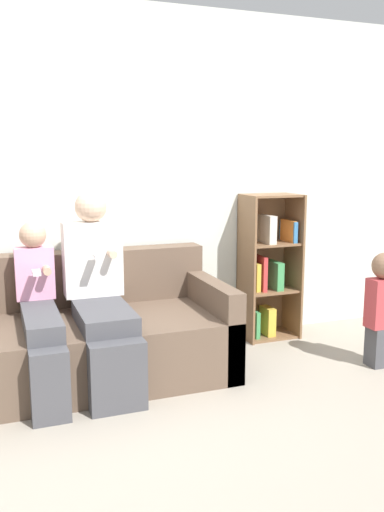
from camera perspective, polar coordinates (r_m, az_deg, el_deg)
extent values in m
plane|color=#9E9384|center=(3.32, -6.60, -15.67)|extent=(14.00, 14.00, 0.00)
cube|color=silver|center=(4.05, -10.69, 7.65)|extent=(10.00, 0.06, 2.55)
cube|color=brown|center=(3.61, -10.52, -10.01)|extent=(1.84, 0.76, 0.41)
cube|color=brown|center=(4.00, -11.81, -5.15)|extent=(1.84, 0.19, 0.80)
cube|color=brown|center=(3.81, 2.33, -7.21)|extent=(0.12, 0.76, 0.61)
cube|color=#47474C|center=(3.22, -7.82, -12.49)|extent=(0.33, 0.12, 0.41)
cube|color=#47474C|center=(3.45, -9.19, -6.36)|extent=(0.33, 0.56, 0.11)
cube|color=white|center=(3.73, -10.44, -0.28)|extent=(0.39, 0.17, 0.50)
sphere|color=beige|center=(3.68, -10.62, 5.12)|extent=(0.21, 0.21, 0.21)
cylinder|color=beige|center=(3.61, -8.42, 0.24)|extent=(0.05, 0.10, 0.05)
cube|color=white|center=(3.54, -9.93, 0.00)|extent=(0.05, 0.12, 0.02)
cube|color=#47474C|center=(3.17, -14.71, -13.14)|extent=(0.21, 0.12, 0.41)
cube|color=#47474C|center=(3.43, -15.56, -6.70)|extent=(0.21, 0.63, 0.11)
cube|color=#E599BC|center=(3.73, -16.23, -1.74)|extent=(0.25, 0.11, 0.35)
sphere|color=tan|center=(3.69, -16.43, 2.15)|extent=(0.17, 0.17, 0.17)
cylinder|color=tan|center=(3.63, -15.05, -1.47)|extent=(0.05, 0.10, 0.05)
cube|color=white|center=(3.57, -16.06, -1.69)|extent=(0.05, 0.12, 0.02)
cube|color=#47474C|center=(4.09, 19.20, -8.94)|extent=(0.18, 0.13, 0.28)
cube|color=#B73D42|center=(4.00, 19.46, -4.67)|extent=(0.22, 0.13, 0.35)
cube|color=brown|center=(4.31, 5.71, -1.35)|extent=(0.02, 0.32, 1.17)
cube|color=brown|center=(4.51, 10.58, -0.95)|extent=(0.02, 0.32, 1.17)
cube|color=brown|center=(4.54, 7.30, -0.80)|extent=(0.44, 0.02, 1.17)
cube|color=brown|center=(4.56, 8.02, -8.24)|extent=(0.41, 0.28, 0.02)
cube|color=brown|center=(4.45, 8.14, -3.56)|extent=(0.41, 0.28, 0.02)
cube|color=brown|center=(4.37, 8.27, 1.31)|extent=(0.41, 0.28, 0.02)
cube|color=brown|center=(4.33, 8.40, 6.32)|extent=(0.41, 0.28, 0.02)
cube|color=#429956|center=(4.44, 8.66, -1.99)|extent=(0.06, 0.22, 0.23)
cube|color=orange|center=(4.44, 10.12, 2.63)|extent=(0.03, 0.21, 0.17)
cube|color=teal|center=(4.44, 10.12, 2.60)|extent=(0.03, 0.24, 0.17)
cube|color=beige|center=(4.34, 7.82, 2.84)|extent=(0.06, 0.24, 0.22)
cube|color=gold|center=(4.36, 6.61, -2.17)|extent=(0.04, 0.16, 0.23)
cube|color=#C63838|center=(4.38, 7.18, -1.79)|extent=(0.04, 0.19, 0.28)
cube|color=gold|center=(4.51, 7.95, -6.77)|extent=(0.07, 0.17, 0.23)
cube|color=#429956|center=(4.46, 6.48, -7.04)|extent=(0.03, 0.18, 0.22)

